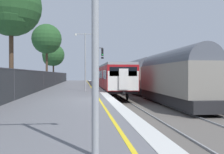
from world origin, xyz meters
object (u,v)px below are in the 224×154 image
Objects in this scene: platform_lamp_mid at (85,57)px; speed_limit_sign at (97,74)px; freight_train_adjacent_track at (128,75)px; background_tree_left at (46,40)px; signal_gantry at (98,62)px; commuter_train_at_platform at (104,76)px; background_tree_right at (53,56)px; background_tree_centre at (11,8)px.

speed_limit_sign is at bearing 77.16° from platform_lamp_mid.
freight_train_adjacent_track reaches higher than speed_limit_sign.
background_tree_left is (-7.43, 11.80, 5.56)m from speed_limit_sign.
signal_gantry reaches higher than freight_train_adjacent_track.
commuter_train_at_platform is 4.04m from freight_train_adjacent_track.
speed_limit_sign is at bearing -116.59° from freight_train_adjacent_track.
background_tree_left is at bearing 179.54° from freight_train_adjacent_track.
background_tree_right is at bearing 136.47° from freight_train_adjacent_track.
background_tree_left reaches higher than commuter_train_at_platform.
freight_train_adjacent_track is at bearing -43.53° from background_tree_right.
freight_train_adjacent_track is 19.25m from platform_lamp_mid.
speed_limit_sign is 6.44m from platform_lamp_mid.
commuter_train_at_platform is 10.99m from background_tree_left.
background_tree_right is (-0.48, 12.97, -1.65)m from background_tree_left.
freight_train_adjacent_track is 14.44m from background_tree_left.
signal_gantry is 23.01m from background_tree_right.
background_tree_right is (-8.28, 21.34, 2.29)m from signal_gantry.
platform_lamp_mid reaches higher than speed_limit_sign.
background_tree_right is (-13.76, 13.07, 4.03)m from freight_train_adjacent_track.
background_tree_centre is (-5.76, -3.87, 3.45)m from platform_lamp_mid.
speed_limit_sign is (-5.85, -11.69, 0.12)m from freight_train_adjacent_track.
commuter_train_at_platform is 7.34× the size of platform_lamp_mid.
background_tree_centre is (-12.99, -21.62, 5.25)m from freight_train_adjacent_track.
background_tree_left is (-6.05, 17.86, 3.88)m from platform_lamp_mid.
background_tree_right is (-6.53, 30.83, 2.23)m from platform_lamp_mid.
freight_train_adjacent_track is 5.84× the size of background_tree_left.
platform_lamp_mid is at bearing -71.29° from background_tree_left.
speed_limit_sign is (-0.37, -3.42, -1.62)m from signal_gantry.
signal_gantry is (-5.48, -8.27, 1.73)m from freight_train_adjacent_track.
freight_train_adjacent_track is at bearing 63.41° from speed_limit_sign.
background_tree_centre is (-7.51, -13.36, 3.51)m from signal_gantry.
platform_lamp_mid is at bearing -112.16° from freight_train_adjacent_track.
signal_gantry is at bearing -68.80° from background_tree_right.
freight_train_adjacent_track is 10.26× the size of platform_lamp_mid.
platform_lamp_mid is 0.59× the size of background_tree_centre.
background_tree_centre is at bearing -146.09° from platform_lamp_mid.
signal_gantry is 0.64× the size of background_tree_right.
platform_lamp_mid is 7.75m from background_tree_centre.
background_tree_centre is 34.73m from background_tree_right.
background_tree_left is 1.21× the size of background_tree_right.
background_tree_left is at bearing -87.88° from background_tree_right.
commuter_train_at_platform is 23.59m from background_tree_centre.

